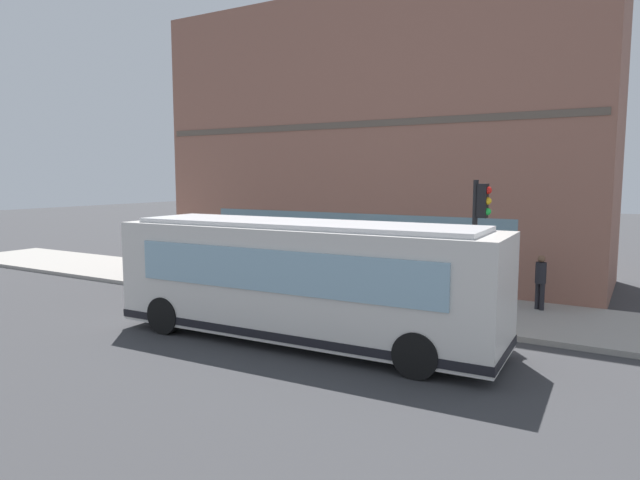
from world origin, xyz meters
TOP-DOWN VIEW (x-y plane):
  - ground at (0.00, 0.00)m, footprint 120.00×120.00m
  - sidewalk_curb at (4.80, 0.00)m, footprint 4.39×40.00m
  - building_corner at (10.09, 0.00)m, footprint 6.24×17.93m
  - city_bus_nearside at (-0.11, -2.45)m, footprint 2.92×10.13m
  - traffic_light_near_corner at (3.03, -6.05)m, footprint 0.32×0.49m
  - fire_hydrant at (5.81, -0.65)m, footprint 0.35×0.35m
  - pedestrian_by_light_pole at (4.65, -5.36)m, footprint 0.32×0.32m
  - pedestrian_walking_along_curb at (5.91, -7.20)m, footprint 0.32×0.32m
  - pedestrian_near_building_entrance at (4.36, 8.11)m, footprint 0.32×0.32m
  - pedestrian_near_hydrant at (3.84, 6.65)m, footprint 0.32×0.32m
  - newspaper_vending_box at (3.78, 5.59)m, footprint 0.44×0.42m

SIDE VIEW (x-z plane):
  - ground at x=0.00m, z-range 0.00..0.00m
  - sidewalk_curb at x=4.80m, z-range 0.00..0.15m
  - fire_hydrant at x=5.81m, z-range 0.14..0.88m
  - newspaper_vending_box at x=3.78m, z-range 0.15..1.05m
  - pedestrian_near_hydrant at x=3.84m, z-range 0.26..1.85m
  - pedestrian_near_building_entrance at x=4.36m, z-range 0.27..1.93m
  - pedestrian_walking_along_curb at x=5.91m, z-range 0.27..1.95m
  - pedestrian_by_light_pole at x=4.65m, z-range 0.29..2.07m
  - city_bus_nearside at x=-0.11m, z-range 0.02..3.09m
  - traffic_light_near_corner at x=3.03m, z-range 0.93..4.88m
  - building_corner at x=10.09m, z-range -0.01..11.11m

